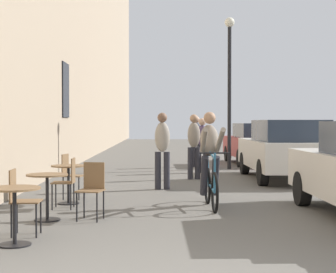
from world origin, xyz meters
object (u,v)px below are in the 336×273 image
object	(u,v)px
cafe_chair_mid_toward_street	(92,186)
pedestrian_furthest	(196,138)
cafe_table_near	(15,203)
parked_car_third	(256,143)
cafe_table_far	(68,176)
cafe_chair_far_toward_street	(67,179)
pedestrian_far	(202,142)
cyclist_on_bicycle	(210,162)
cafe_chair_near_toward_wall	(20,197)
pedestrian_near	(162,146)
parked_car_second	(285,149)
cafe_table_mid	(47,187)
street_lamp	(229,73)
pedestrian_mid	(194,143)
cafe_chair_far_toward_wall	(70,173)

from	to	relation	value
cafe_chair_mid_toward_street	pedestrian_furthest	xyz separation A→B (m)	(2.30, 9.98, 0.45)
cafe_table_near	parked_car_third	distance (m)	14.05
cafe_table_far	cafe_chair_far_toward_street	size ratio (longest dim) A/B	0.81
pedestrian_far	cyclist_on_bicycle	bearing A→B (deg)	-93.15
pedestrian_far	parked_car_third	world-z (taller)	pedestrian_far
cafe_chair_near_toward_wall	cafe_chair_mid_toward_street	distance (m)	1.45
cafe_chair_near_toward_wall	pedestrian_furthest	size ratio (longest dim) A/B	0.52
pedestrian_far	cafe_chair_far_toward_street	bearing A→B (deg)	-113.20
cyclist_on_bicycle	pedestrian_near	world-z (taller)	pedestrian_near
cafe_chair_far_toward_street	parked_car_second	distance (m)	6.85
cafe_chair_mid_toward_street	cafe_chair_far_toward_street	size ratio (longest dim) A/B	1.00
parked_car_third	pedestrian_far	bearing A→B (deg)	-123.15
cafe_chair_mid_toward_street	cyclist_on_bicycle	world-z (taller)	cyclist_on_bicycle
cafe_table_near	parked_car_third	size ratio (longest dim) A/B	0.17
cafe_table_mid	pedestrian_far	xyz separation A→B (m)	(3.02, 7.92, 0.40)
cafe_chair_mid_toward_street	street_lamp	distance (m)	10.08
cafe_chair_far_toward_street	pedestrian_mid	bearing A→B (deg)	62.83
cafe_chair_far_toward_wall	pedestrian_mid	distance (m)	4.61
pedestrian_near	street_lamp	world-z (taller)	street_lamp
cafe_table_mid	pedestrian_far	world-z (taller)	pedestrian_far
pedestrian_mid	parked_car_second	world-z (taller)	pedestrian_mid
cafe_chair_far_toward_street	parked_car_second	size ratio (longest dim) A/B	0.20
cafe_chair_near_toward_wall	pedestrian_far	size ratio (longest dim) A/B	0.54
cafe_table_near	cyclist_on_bicycle	size ratio (longest dim) A/B	0.41
cafe_table_mid	cafe_chair_far_toward_wall	world-z (taller)	cafe_chair_far_toward_wall
cafe_chair_near_toward_wall	cafe_table_mid	distance (m)	1.14
cafe_chair_far_toward_wall	pedestrian_near	size ratio (longest dim) A/B	0.51
cafe_chair_mid_toward_street	cafe_chair_far_toward_wall	distance (m)	2.42
cafe_chair_mid_toward_street	pedestrian_mid	bearing A→B (deg)	71.89
cafe_chair_far_toward_wall	cyclist_on_bicycle	bearing A→B (deg)	-20.76
parked_car_third	cafe_table_near	bearing A→B (deg)	-112.02
cafe_table_mid	parked_car_third	size ratio (longest dim) A/B	0.17
cafe_table_far	parked_car_second	distance (m)	6.53
cafe_table_near	pedestrian_mid	xyz separation A→B (m)	(2.70, 7.83, 0.46)
cafe_chair_near_toward_wall	parked_car_second	world-z (taller)	parked_car_second
pedestrian_mid	pedestrian_furthest	bearing A→B (deg)	85.25
cafe_table_mid	pedestrian_near	bearing A→B (deg)	65.11
cafe_chair_near_toward_wall	street_lamp	size ratio (longest dim) A/B	0.18
cafe_chair_far_toward_street	cafe_chair_near_toward_wall	bearing A→B (deg)	-96.00
cafe_table_mid	pedestrian_furthest	xyz separation A→B (m)	(2.98, 10.05, 0.45)
cafe_chair_near_toward_wall	cafe_chair_far_toward_wall	xyz separation A→B (m)	(0.09, 3.52, 0.00)
cafe_table_near	cafe_chair_far_toward_street	xyz separation A→B (m)	(0.17, 2.88, -0.00)
cafe_table_near	pedestrian_furthest	world-z (taller)	pedestrian_furthest
cafe_table_mid	pedestrian_far	bearing A→B (deg)	69.16
cyclist_on_bicycle	pedestrian_furthest	world-z (taller)	pedestrian_furthest
cafe_chair_mid_toward_street	cafe_table_mid	bearing A→B (deg)	-173.78
cyclist_on_bicycle	pedestrian_mid	distance (m)	4.74
cafe_table_near	cafe_chair_mid_toward_street	distance (m)	1.94
street_lamp	cafe_table_far	bearing A→B (deg)	-117.77
cafe_chair_mid_toward_street	street_lamp	world-z (taller)	street_lamp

